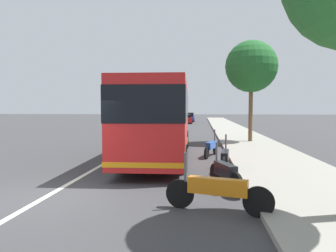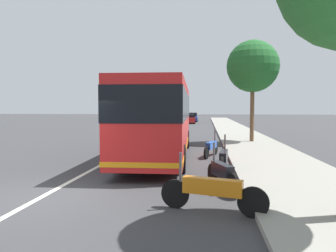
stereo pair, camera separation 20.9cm
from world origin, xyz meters
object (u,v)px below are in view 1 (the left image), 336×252
Objects in this scene: car_side_street at (169,117)px; car_far_distant at (153,120)px; car_behind_bus at (186,119)px; motorcycle_far_end at (211,147)px; car_oncoming at (189,117)px; motorcycle_by_tree at (217,190)px; roadside_tree_mid_block at (251,67)px; coach_bus at (160,116)px; motorcycle_mid_row at (225,158)px; motorcycle_angled at (225,173)px.

car_far_distant is at bearing 1.44° from car_side_street.
car_side_street is at bearing 16.34° from car_behind_bus.
motorcycle_far_end is 32.51m from car_behind_bus.
motorcycle_far_end is 0.51× the size of car_far_distant.
car_oncoming is at bearing 20.62° from motorcycle_far_end.
car_side_street is (51.17, 6.32, 0.21)m from motorcycle_by_tree.
car_far_distant is at bearing -63.19° from motorcycle_by_tree.
roadside_tree_mid_block reaches higher than car_side_street.
roadside_tree_mid_block is at bearing 28.99° from car_far_distant.
coach_bus is at bearing 117.85° from motorcycle_far_end.
roadside_tree_mid_block is at bearing 16.07° from car_side_street.
motorcycle_far_end is 0.47× the size of car_behind_bus.
roadside_tree_mid_block is (6.46, -5.03, 3.01)m from coach_bus.
roadside_tree_mid_block is (-26.39, -5.51, 4.25)m from car_behind_bus.
motorcycle_by_tree is at bearing -164.15° from motorcycle_far_end.
motorcycle_mid_row is 0.53× the size of car_side_street.
car_side_street reaches higher than motorcycle_angled.
motorcycle_by_tree is 0.58× the size of car_far_distant.
motorcycle_angled is 0.44× the size of car_side_street.
motorcycle_angled is at bearing -83.59° from motorcycle_by_tree.
car_behind_bus is at bearing -70.61° from motorcycle_by_tree.
motorcycle_angled is 44.26m from car_oncoming.
motorcycle_by_tree reaches higher than motorcycle_far_end.
coach_bus is 25.99m from car_far_distant.
roadside_tree_mid_block is (-19.14, -9.39, 4.20)m from car_far_distant.
car_side_street is (46.60, 6.82, 0.22)m from motorcycle_mid_row.
motorcycle_mid_row is (-2.97, -2.73, -1.43)m from coach_bus.
coach_bus is 2.70× the size of car_far_distant.
motorcycle_mid_row is at bearing 166.26° from roadside_tree_mid_block.
motorcycle_angled is 0.30× the size of roadside_tree_mid_block.
car_far_distant is at bearing -7.65° from motorcycle_angled.
coach_bus is 8.72m from roadside_tree_mid_block.
motorcycle_angled is at bearing -157.68° from coach_bus.
roadside_tree_mid_block is (13.99, -2.81, 4.44)m from motorcycle_by_tree.
car_behind_bus is (32.85, 0.47, -1.24)m from coach_bus.
roadside_tree_mid_block is at bearing -7.15° from motorcycle_mid_row.
motorcycle_mid_row is 29.43m from car_far_distant.
car_behind_bus reaches higher than motorcycle_far_end.
car_behind_bus is 1.05× the size of car_oncoming.
car_oncoming reaches higher than motorcycle_angled.
motorcycle_mid_row is 0.35× the size of roadside_tree_mid_block.
motorcycle_far_end is 7.95m from roadside_tree_mid_block.
car_behind_bus is (38.45, 3.01, 0.21)m from motorcycle_angled.
car_far_distant is 18.04m from car_side_street.
roadside_tree_mid_block reaches higher than car_far_distant.
motorcycle_by_tree is 0.35× the size of roadside_tree_mid_block.
coach_bus reaches higher than motorcycle_far_end.
motorcycle_far_end is 43.65m from car_side_street.
motorcycle_angled is 2.64m from motorcycle_mid_row.
motorcycle_mid_row reaches higher than motorcycle_by_tree.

